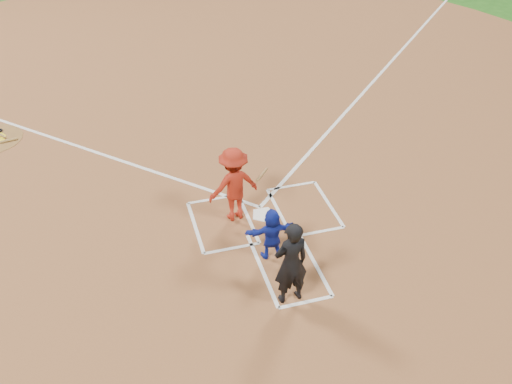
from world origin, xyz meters
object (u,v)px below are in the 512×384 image
object	(u,v)px
umpire	(291,263)
batter_at_plate	(234,185)
home_plate	(264,215)
catcher	(272,234)

from	to	relation	value
umpire	batter_at_plate	xyz separation A→B (m)	(-0.38, 2.74, -0.02)
home_plate	catcher	xyz separation A→B (m)	(-0.24, -1.35, 0.58)
umpire	batter_at_plate	bearing A→B (deg)	-88.18
catcher	umpire	world-z (taller)	umpire
catcher	umpire	size ratio (longest dim) A/B	0.64
catcher	umpire	xyz separation A→B (m)	(-0.04, -1.27, 0.33)
catcher	home_plate	bearing A→B (deg)	-99.17
home_plate	umpire	distance (m)	2.78
umpire	home_plate	bearing A→B (deg)	-102.03
umpire	batter_at_plate	size ratio (longest dim) A/B	1.03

